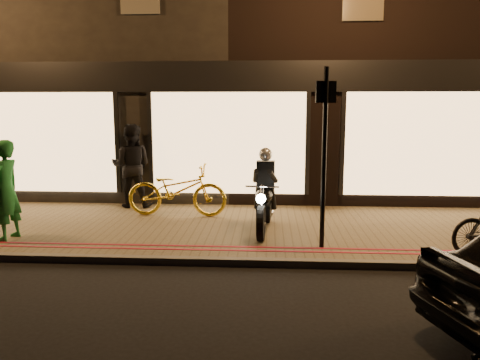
% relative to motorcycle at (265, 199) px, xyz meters
% --- Properties ---
extents(ground, '(90.00, 90.00, 0.00)m').
position_rel_motorcycle_xyz_m(ground, '(-0.88, -1.75, -0.73)').
color(ground, black).
rests_on(ground, ground).
extents(sidewalk, '(50.00, 4.00, 0.12)m').
position_rel_motorcycle_xyz_m(sidewalk, '(-0.88, 0.25, -0.67)').
color(sidewalk, brown).
rests_on(sidewalk, ground).
extents(kerb_stone, '(50.00, 0.14, 0.12)m').
position_rel_motorcycle_xyz_m(kerb_stone, '(-0.88, -1.70, -0.67)').
color(kerb_stone, '#59544C').
rests_on(kerb_stone, ground).
extents(red_kerb_lines, '(50.00, 0.26, 0.01)m').
position_rel_motorcycle_xyz_m(red_kerb_lines, '(-0.88, -1.20, -0.61)').
color(red_kerb_lines, maroon).
rests_on(red_kerb_lines, sidewalk).
extents(building_row, '(48.00, 10.11, 8.50)m').
position_rel_motorcycle_xyz_m(building_row, '(-0.88, 7.24, 3.51)').
color(building_row, black).
rests_on(building_row, ground).
extents(motorcycle, '(0.60, 1.94, 1.59)m').
position_rel_motorcycle_xyz_m(motorcycle, '(0.00, 0.00, 0.00)').
color(motorcycle, black).
rests_on(motorcycle, sidewalk).
extents(sign_post, '(0.34, 0.13, 3.00)m').
position_rel_motorcycle_xyz_m(sign_post, '(0.98, -1.00, 1.06)').
color(sign_post, black).
rests_on(sign_post, sidewalk).
extents(bicycle_gold, '(2.18, 0.82, 1.13)m').
position_rel_motorcycle_xyz_m(bicycle_gold, '(-1.90, 1.08, -0.05)').
color(bicycle_gold, yellow).
rests_on(bicycle_gold, sidewalk).
extents(person_green, '(0.53, 0.71, 1.79)m').
position_rel_motorcycle_xyz_m(person_green, '(-4.59, -0.87, 0.28)').
color(person_green, '#1D7030').
rests_on(person_green, sidewalk).
extents(person_dark, '(0.99, 0.79, 1.95)m').
position_rel_motorcycle_xyz_m(person_dark, '(-3.14, 1.92, 0.36)').
color(person_dark, black).
rests_on(person_dark, sidewalk).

